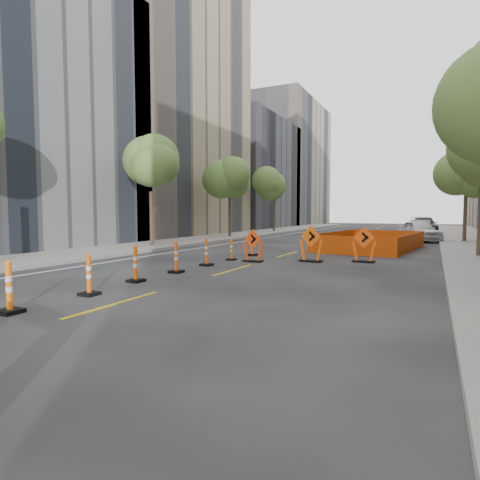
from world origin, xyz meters
The scene contains 23 objects.
ground_plane centered at (0.00, 0.00, 0.00)m, with size 140.00×140.00×0.00m, color black.
sidewalk_left centered at (-9.00, 12.00, 0.07)m, with size 4.00×90.00×0.15m, color gray.
bld_left_c centered at (-17.00, 20.80, 13.00)m, with size 12.00×18.00×26.00m, color tan.
bld_left_d centered at (-17.00, 39.20, 7.00)m, with size 12.00×16.00×14.00m, color #4C4C51.
bld_left_e centered at (-17.00, 55.60, 10.00)m, with size 12.00×20.00×20.00m, color gray.
tree_l_b centered at (-8.40, 10.00, 4.53)m, with size 2.80×2.80×5.95m.
tree_l_c centered at (-8.40, 20.00, 4.53)m, with size 2.80×2.80×5.95m.
tree_l_d centered at (-8.40, 30.00, 4.53)m, with size 2.80×2.80×5.95m.
tree_r_c centered at (8.40, 22.00, 4.53)m, with size 2.80×2.80×5.95m.
channelizer_1 centered at (-1.37, -3.61, 0.56)m, with size 0.44×0.44×1.12m, color orange, non-canonical shape.
channelizer_2 centered at (-1.28, -1.56, 0.53)m, with size 0.42×0.42×1.06m, color #D85509, non-canonical shape.
channelizer_3 centered at (-1.52, 0.49, 0.55)m, with size 0.44×0.44×1.11m, color #DD5609, non-canonical shape.
channelizer_4 centered at (-1.49, 2.53, 0.55)m, with size 0.43×0.43×1.10m, color #F24C0A, non-canonical shape.
channelizer_5 centered at (-1.48, 4.58, 0.54)m, with size 0.43×0.43×1.09m, color #E64609, non-canonical shape.
channelizer_6 centered at (-1.43, 6.63, 0.47)m, with size 0.37×0.37×0.93m, color #D85B09, non-canonical shape.
channelizer_7 centered at (-1.36, 8.68, 0.57)m, with size 0.45×0.45×1.13m, color #FF660A, non-canonical shape.
chevron_sign_left centered at (-0.35, 6.53, 0.70)m, with size 0.93×0.56×1.39m, color #FF400A, non-canonical shape.
chevron_sign_center centered at (1.86, 7.63, 0.77)m, with size 1.03×0.62×1.54m, color #F55B0A, non-canonical shape.
chevron_sign_right centered at (3.91, 8.41, 0.75)m, with size 1.00×0.60×1.50m, color #FF4A0A, non-canonical shape.
safety_fence centered at (3.32, 14.64, 0.47)m, with size 4.39×7.48×0.93m, color #FF4B0D, non-canonical shape.
parked_car_near centered at (5.59, 22.63, 0.77)m, with size 1.81×4.51×1.54m, color silver.
parked_car_mid centered at (5.50, 27.68, 0.72)m, with size 1.53×4.39×1.45m, color #99999E.
parked_car_far centered at (5.63, 33.86, 0.81)m, with size 2.26×5.56×1.61m, color black.
Camera 1 is at (6.51, -8.91, 2.11)m, focal length 30.00 mm.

